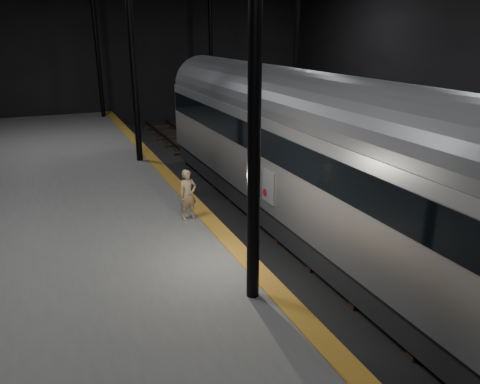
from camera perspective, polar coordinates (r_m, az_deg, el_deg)
ground at (r=15.43m, az=8.32°, el=-5.46°), size 44.00×44.00×0.00m
platform_left at (r=13.30m, az=-20.90°, el=-8.40°), size 9.00×43.80×1.00m
platform_right at (r=19.99m, az=27.19°, el=-0.14°), size 9.00×43.80×1.00m
tactile_strip at (r=13.73m, az=-3.24°, el=-3.87°), size 0.50×43.80×0.01m
track at (r=15.40m, az=8.33°, el=-5.23°), size 2.40×43.00×0.24m
train at (r=15.41m, az=6.73°, el=5.83°), size 2.87×19.18×5.13m
woman at (r=13.91m, az=-6.37°, el=-0.33°), size 0.61×0.46×1.52m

